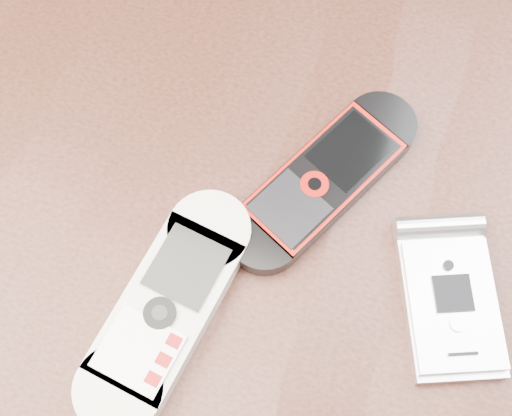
% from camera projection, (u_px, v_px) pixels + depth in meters
% --- Properties ---
extents(ground, '(4.00, 4.00, 0.00)m').
position_uv_depth(ground, '(253.00, 381.00, 1.17)').
color(ground, '#472B19').
rests_on(ground, ground).
extents(table, '(1.20, 0.80, 0.75)m').
position_uv_depth(table, '(250.00, 260.00, 0.57)').
color(table, black).
rests_on(table, ground).
extents(nokia_white, '(0.08, 0.17, 0.02)m').
position_uv_depth(nokia_white, '(167.00, 308.00, 0.44)').
color(nokia_white, white).
rests_on(nokia_white, table).
extents(nokia_black_red, '(0.12, 0.17, 0.02)m').
position_uv_depth(nokia_black_red, '(324.00, 180.00, 0.47)').
color(nokia_black_red, black).
rests_on(nokia_black_red, table).
extents(motorola_razr, '(0.09, 0.12, 0.02)m').
position_uv_depth(motorola_razr, '(451.00, 301.00, 0.44)').
color(motorola_razr, silver).
rests_on(motorola_razr, table).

